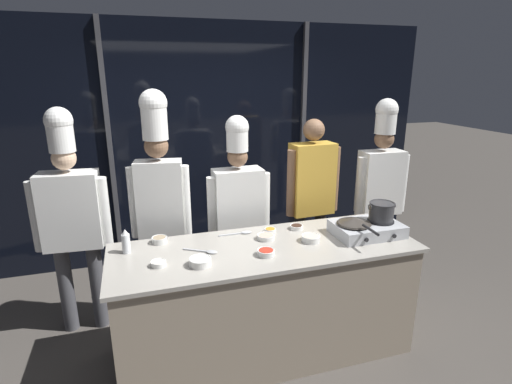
{
  "coord_description": "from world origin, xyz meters",
  "views": [
    {
      "loc": [
        -0.88,
        -2.58,
        2.17
      ],
      "look_at": [
        0.0,
        0.25,
        1.26
      ],
      "focal_mm": 28.0,
      "sensor_mm": 36.0,
      "label": 1
    }
  ],
  "objects_px": {
    "chef_sous": "(160,191)",
    "chef_line": "(238,203)",
    "prep_bowl_mushrooms": "(160,239)",
    "prep_bowl_onion": "(158,263)",
    "prep_bowl_chili_flakes": "(266,252)",
    "serving_spoon_solid": "(207,251)",
    "prep_bowl_shrimp": "(266,237)",
    "prep_bowl_rice": "(200,261)",
    "stock_pot": "(381,211)",
    "prep_bowl_carrots": "(270,230)",
    "prep_bowl_soy_glaze": "(297,227)",
    "frying_pan": "(354,221)",
    "chef_head": "(71,211)",
    "person_guest": "(311,191)",
    "squeeze_bottle_clear": "(126,242)",
    "prep_bowl_chicken": "(311,238)",
    "portable_stove": "(367,229)",
    "serving_spoon_slotted": "(242,233)",
    "chef_pastry": "(380,181)"
  },
  "relations": [
    {
      "from": "chef_sous",
      "to": "chef_line",
      "type": "bearing_deg",
      "value": -170.3
    },
    {
      "from": "prep_bowl_mushrooms",
      "to": "chef_sous",
      "type": "distance_m",
      "value": 0.47
    },
    {
      "from": "prep_bowl_onion",
      "to": "prep_bowl_chili_flakes",
      "type": "xyz_separation_m",
      "value": [
        0.74,
        -0.06,
        0.0
      ]
    },
    {
      "from": "prep_bowl_onion",
      "to": "serving_spoon_solid",
      "type": "relative_size",
      "value": 0.43
    },
    {
      "from": "prep_bowl_shrimp",
      "to": "prep_bowl_onion",
      "type": "bearing_deg",
      "value": -165.74
    },
    {
      "from": "prep_bowl_chili_flakes",
      "to": "prep_bowl_rice",
      "type": "xyz_separation_m",
      "value": [
        -0.47,
        -0.02,
        0.01
      ]
    },
    {
      "from": "chef_line",
      "to": "prep_bowl_rice",
      "type": "bearing_deg",
      "value": 59.14
    },
    {
      "from": "stock_pot",
      "to": "prep_bowl_carrots",
      "type": "height_order",
      "value": "stock_pot"
    },
    {
      "from": "prep_bowl_mushrooms",
      "to": "prep_bowl_soy_glaze",
      "type": "distance_m",
      "value": 1.1
    },
    {
      "from": "frying_pan",
      "to": "chef_head",
      "type": "relative_size",
      "value": 0.24
    },
    {
      "from": "prep_bowl_chili_flakes",
      "to": "person_guest",
      "type": "distance_m",
      "value": 1.19
    },
    {
      "from": "frying_pan",
      "to": "prep_bowl_onion",
      "type": "height_order",
      "value": "frying_pan"
    },
    {
      "from": "prep_bowl_rice",
      "to": "stock_pot",
      "type": "bearing_deg",
      "value": 5.06
    },
    {
      "from": "stock_pot",
      "to": "chef_line",
      "type": "xyz_separation_m",
      "value": [
        -0.99,
        0.72,
        -0.07
      ]
    },
    {
      "from": "frying_pan",
      "to": "prep_bowl_shrimp",
      "type": "height_order",
      "value": "frying_pan"
    },
    {
      "from": "squeeze_bottle_clear",
      "to": "serving_spoon_solid",
      "type": "height_order",
      "value": "squeeze_bottle_clear"
    },
    {
      "from": "stock_pot",
      "to": "prep_bowl_shrimp",
      "type": "bearing_deg",
      "value": 170.4
    },
    {
      "from": "frying_pan",
      "to": "squeeze_bottle_clear",
      "type": "relative_size",
      "value": 2.55
    },
    {
      "from": "prep_bowl_shrimp",
      "to": "prep_bowl_chili_flakes",
      "type": "relative_size",
      "value": 1.09
    },
    {
      "from": "prep_bowl_soy_glaze",
      "to": "prep_bowl_shrimp",
      "type": "bearing_deg",
      "value": -158.75
    },
    {
      "from": "prep_bowl_carrots",
      "to": "person_guest",
      "type": "relative_size",
      "value": 0.05
    },
    {
      "from": "stock_pot",
      "to": "prep_bowl_rice",
      "type": "bearing_deg",
      "value": -174.94
    },
    {
      "from": "serving_spoon_solid",
      "to": "prep_bowl_chicken",
      "type": "bearing_deg",
      "value": -3.07
    },
    {
      "from": "frying_pan",
      "to": "serving_spoon_solid",
      "type": "xyz_separation_m",
      "value": [
        -1.15,
        0.06,
        -0.13
      ]
    },
    {
      "from": "person_guest",
      "to": "stock_pot",
      "type": "bearing_deg",
      "value": 103.95
    },
    {
      "from": "portable_stove",
      "to": "prep_bowl_shrimp",
      "type": "bearing_deg",
      "value": 168.96
    },
    {
      "from": "prep_bowl_shrimp",
      "to": "prep_bowl_soy_glaze",
      "type": "bearing_deg",
      "value": 21.25
    },
    {
      "from": "chef_sous",
      "to": "person_guest",
      "type": "xyz_separation_m",
      "value": [
        1.42,
        0.07,
        -0.14
      ]
    },
    {
      "from": "squeeze_bottle_clear",
      "to": "frying_pan",
      "type": "bearing_deg",
      "value": -7.52
    },
    {
      "from": "prep_bowl_chicken",
      "to": "prep_bowl_mushrooms",
      "type": "bearing_deg",
      "value": 164.05
    },
    {
      "from": "frying_pan",
      "to": "person_guest",
      "type": "distance_m",
      "value": 0.79
    },
    {
      "from": "frying_pan",
      "to": "prep_bowl_chili_flakes",
      "type": "height_order",
      "value": "frying_pan"
    },
    {
      "from": "prep_bowl_carrots",
      "to": "prep_bowl_mushrooms",
      "type": "distance_m",
      "value": 0.87
    },
    {
      "from": "squeeze_bottle_clear",
      "to": "serving_spoon_slotted",
      "type": "relative_size",
      "value": 0.67
    },
    {
      "from": "prep_bowl_chili_flakes",
      "to": "portable_stove",
      "type": "bearing_deg",
      "value": 7.39
    },
    {
      "from": "prep_bowl_onion",
      "to": "person_guest",
      "type": "distance_m",
      "value": 1.73
    },
    {
      "from": "prep_bowl_rice",
      "to": "prep_bowl_shrimp",
      "type": "bearing_deg",
      "value": 26.96
    },
    {
      "from": "prep_bowl_onion",
      "to": "prep_bowl_mushrooms",
      "type": "xyz_separation_m",
      "value": [
        0.04,
        0.38,
        0.01
      ]
    },
    {
      "from": "frying_pan",
      "to": "prep_bowl_rice",
      "type": "xyz_separation_m",
      "value": [
        -1.24,
        -0.13,
        -0.1
      ]
    },
    {
      "from": "chef_head",
      "to": "chef_line",
      "type": "xyz_separation_m",
      "value": [
        1.38,
        -0.07,
        -0.05
      ]
    },
    {
      "from": "person_guest",
      "to": "prep_bowl_shrimp",
      "type": "bearing_deg",
      "value": 39.81
    },
    {
      "from": "prep_bowl_rice",
      "to": "serving_spoon_slotted",
      "type": "distance_m",
      "value": 0.61
    },
    {
      "from": "prep_bowl_chili_flakes",
      "to": "prep_bowl_chicken",
      "type": "bearing_deg",
      "value": 17.31
    },
    {
      "from": "serving_spoon_slotted",
      "to": "prep_bowl_chili_flakes",
      "type": "bearing_deg",
      "value": -82.36
    },
    {
      "from": "stock_pot",
      "to": "prep_bowl_shrimp",
      "type": "relative_size",
      "value": 1.6
    },
    {
      "from": "prep_bowl_soy_glaze",
      "to": "prep_bowl_chicken",
      "type": "height_order",
      "value": "prep_bowl_chicken"
    },
    {
      "from": "prep_bowl_shrimp",
      "to": "chef_pastry",
      "type": "distance_m",
      "value": 1.52
    },
    {
      "from": "prep_bowl_carrots",
      "to": "prep_bowl_mushrooms",
      "type": "relative_size",
      "value": 0.8
    },
    {
      "from": "prep_bowl_chili_flakes",
      "to": "person_guest",
      "type": "height_order",
      "value": "person_guest"
    },
    {
      "from": "prep_bowl_shrimp",
      "to": "prep_bowl_chili_flakes",
      "type": "xyz_separation_m",
      "value": [
        -0.09,
        -0.27,
        0.0
      ]
    }
  ]
}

